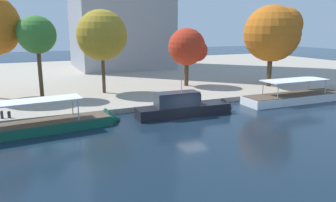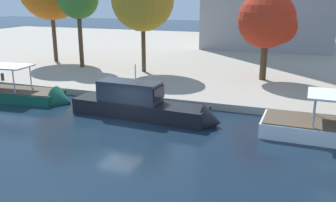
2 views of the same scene
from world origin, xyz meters
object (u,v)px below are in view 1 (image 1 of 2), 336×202
object	(u,v)px
mooring_bollard_0	(9,114)
tree_4	(274,31)
tour_boat_0	(44,128)
motor_yacht_1	(187,108)
tour_boat_2	(300,98)
tree_2	(35,35)
mooring_bollard_1	(2,114)
tree_1	(104,36)
tree_0	(188,47)

from	to	relation	value
mooring_bollard_0	tree_4	xyz separation A→B (m)	(34.32, 3.36, 7.47)
tour_boat_0	motor_yacht_1	bearing A→B (deg)	-6.78
mooring_bollard_0	tour_boat_0	bearing A→B (deg)	-53.70
tour_boat_2	tree_2	xyz separation A→B (m)	(-29.33, 12.53, 7.76)
motor_yacht_1	tree_2	world-z (taller)	tree_2
mooring_bollard_0	mooring_bollard_1	size ratio (longest dim) A/B	0.90
mooring_bollard_1	motor_yacht_1	bearing A→B (deg)	-13.86
tree_1	tree_4	xyz separation A→B (m)	(23.04, -4.91, 0.53)
mooring_bollard_0	mooring_bollard_1	distance (m)	0.62
motor_yacht_1	tree_2	bearing A→B (deg)	139.39
tour_boat_2	tree_0	size ratio (longest dim) A/B	1.76
mooring_bollard_1	mooring_bollard_0	bearing A→B (deg)	-7.21
motor_yacht_1	tree_1	bearing A→B (deg)	116.20
tour_boat_2	tree_1	bearing A→B (deg)	151.12
tour_boat_0	tree_2	xyz separation A→B (m)	(0.44, 12.28, 7.82)
tour_boat_0	tree_4	size ratio (longest dim) A/B	1.32
mooring_bollard_1	tree_0	bearing A→B (deg)	19.81
tour_boat_2	tree_1	size ratio (longest dim) A/B	1.38
mooring_bollard_0	tree_1	size ratio (longest dim) A/B	0.06
tour_boat_0	tour_boat_2	xyz separation A→B (m)	(29.77, -0.25, 0.07)
tree_0	tree_4	distance (m)	12.28
tour_boat_0	tour_boat_2	bearing A→B (deg)	-5.55
tree_2	tree_1	bearing A→B (deg)	-1.58
motor_yacht_1	tree_4	xyz separation A→B (m)	(17.59, 7.56, 7.67)
tour_boat_2	tree_0	xyz separation A→B (m)	(-9.02, 12.80, 5.79)
tree_1	tour_boat_0	bearing A→B (deg)	-125.19
tour_boat_0	motor_yacht_1	size ratio (longest dim) A/B	1.38
tour_boat_0	mooring_bollard_0	distance (m)	4.74
tour_boat_2	mooring_bollard_0	world-z (taller)	tour_boat_2
mooring_bollard_1	tree_0	world-z (taller)	tree_0
tree_2	tree_0	bearing A→B (deg)	0.78
tour_boat_0	tree_2	world-z (taller)	tree_2
tour_boat_0	tour_boat_2	distance (m)	29.77
motor_yacht_1	tree_0	world-z (taller)	tree_0
motor_yacht_1	tree_2	xyz separation A→B (m)	(-13.51, 12.70, 7.37)
mooring_bollard_0	motor_yacht_1	bearing A→B (deg)	-14.10
tour_boat_0	tree_2	size ratio (longest dim) A/B	1.55
mooring_bollard_1	tree_2	world-z (taller)	tree_2
motor_yacht_1	tour_boat_2	distance (m)	15.82
tour_boat_0	tree_1	world-z (taller)	tree_1
tree_0	tree_4	world-z (taller)	tree_4
tree_0	tree_2	xyz separation A→B (m)	(-20.31, -0.28, 1.97)
mooring_bollard_0	tree_2	bearing A→B (deg)	69.25
tour_boat_0	mooring_bollard_0	world-z (taller)	tour_boat_0
tree_0	tree_2	distance (m)	20.40
motor_yacht_1	mooring_bollard_0	distance (m)	17.25
mooring_bollard_1	tree_1	bearing A→B (deg)	34.56
motor_yacht_1	tree_0	bearing A→B (deg)	64.96
motor_yacht_1	mooring_bollard_0	size ratio (longest dim) A/B	15.94
tour_boat_2	motor_yacht_1	bearing A→B (deg)	-178.21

